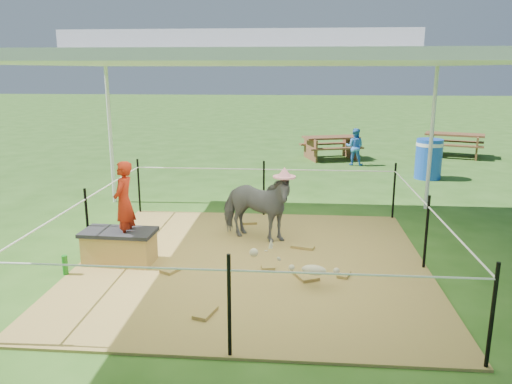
# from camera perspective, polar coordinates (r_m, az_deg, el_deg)

# --- Properties ---
(ground) EXTENTS (90.00, 90.00, 0.00)m
(ground) POSITION_cam_1_polar(r_m,az_deg,el_deg) (6.78, -0.43, -8.22)
(ground) COLOR #2D5919
(ground) RESTS_ON ground
(hay_patch) EXTENTS (4.60, 4.60, 0.03)m
(hay_patch) POSITION_cam_1_polar(r_m,az_deg,el_deg) (6.77, -0.43, -8.10)
(hay_patch) COLOR brown
(hay_patch) RESTS_ON ground
(canopy_tent) EXTENTS (6.30, 6.30, 2.90)m
(canopy_tent) POSITION_cam_1_polar(r_m,az_deg,el_deg) (6.28, -0.47, 15.17)
(canopy_tent) COLOR silver
(canopy_tent) RESTS_ON ground
(rope_fence) EXTENTS (4.54, 4.54, 1.00)m
(rope_fence) POSITION_cam_1_polar(r_m,az_deg,el_deg) (6.56, -0.44, -3.00)
(rope_fence) COLOR black
(rope_fence) RESTS_ON ground
(straw_bale) EXTENTS (0.92, 0.49, 0.40)m
(straw_bale) POSITION_cam_1_polar(r_m,az_deg,el_deg) (6.93, -15.32, -6.21)
(straw_bale) COLOR #B98543
(straw_bale) RESTS_ON hay_patch
(dark_cloth) EXTENTS (0.98, 0.54, 0.05)m
(dark_cloth) POSITION_cam_1_polar(r_m,az_deg,el_deg) (6.85, -15.44, -4.44)
(dark_cloth) COLOR black
(dark_cloth) RESTS_ON straw_bale
(woman) EXTENTS (0.28, 0.40, 1.08)m
(woman) POSITION_cam_1_polar(r_m,az_deg,el_deg) (6.68, -14.91, -0.30)
(woman) COLOR red
(woman) RESTS_ON straw_bale
(green_bottle) EXTENTS (0.07, 0.07, 0.25)m
(green_bottle) POSITION_cam_1_polar(r_m,az_deg,el_deg) (6.78, -20.99, -7.79)
(green_bottle) COLOR #1C7B1B
(green_bottle) RESTS_ON hay_patch
(pony) EXTENTS (1.34, 0.98, 1.03)m
(pony) POSITION_cam_1_polar(r_m,az_deg,el_deg) (7.45, -0.07, -1.71)
(pony) COLOR #525258
(pony) RESTS_ON hay_patch
(pink_hat) EXTENTS (0.32, 0.32, 0.15)m
(pink_hat) POSITION_cam_1_polar(r_m,az_deg,el_deg) (7.31, -0.07, 2.76)
(pink_hat) COLOR pink
(pink_hat) RESTS_ON pony
(foal) EXTENTS (0.93, 0.64, 0.47)m
(foal) POSITION_cam_1_polar(r_m,az_deg,el_deg) (6.00, 6.65, -8.60)
(foal) COLOR beige
(foal) RESTS_ON hay_patch
(trash_barrel) EXTENTS (0.78, 0.78, 0.95)m
(trash_barrel) POSITION_cam_1_polar(r_m,az_deg,el_deg) (12.55, 19.12, 3.59)
(trash_barrel) COLOR blue
(trash_barrel) RESTS_ON ground
(picnic_table_near) EXTENTS (1.83, 1.54, 0.65)m
(picnic_table_near) POSITION_cam_1_polar(r_m,az_deg,el_deg) (14.70, 8.53, 5.03)
(picnic_table_near) COLOR brown
(picnic_table_near) RESTS_ON ground
(picnic_table_far) EXTENTS (1.95, 1.66, 0.69)m
(picnic_table_far) POSITION_cam_1_polar(r_m,az_deg,el_deg) (16.09, 21.66, 5.02)
(picnic_table_far) COLOR #54351C
(picnic_table_far) RESTS_ON ground
(distant_person) EXTENTS (0.56, 0.48, 1.00)m
(distant_person) POSITION_cam_1_polar(r_m,az_deg,el_deg) (13.82, 11.22, 5.09)
(distant_person) COLOR #397ED6
(distant_person) RESTS_ON ground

